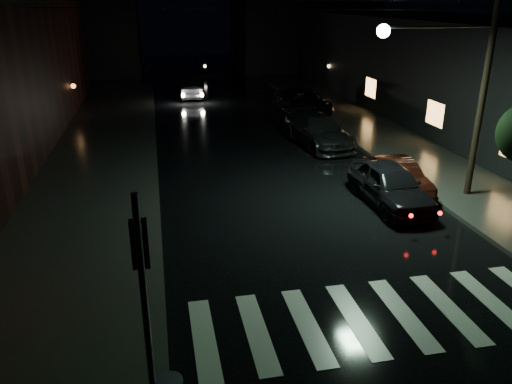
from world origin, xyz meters
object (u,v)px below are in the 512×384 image
parked_car_d (303,102)px  oncoming_car (191,88)px  parked_car_a (390,185)px  parked_car_b (397,176)px  parked_car_c (318,130)px

parked_car_d → oncoming_car: size_ratio=1.29×
parked_car_a → oncoming_car: bearing=102.7°
parked_car_a → parked_car_b: size_ratio=1.16×
parked_car_b → parked_car_a: bearing=-127.1°
parked_car_a → parked_car_d: (1.25, 15.41, 0.03)m
parked_car_a → parked_car_b: (0.87, 1.16, -0.13)m
parked_car_a → parked_car_d: 15.46m
parked_car_b → parked_car_d: size_ratio=0.67×
parked_car_c → parked_car_d: parked_car_d is taller
oncoming_car → parked_car_b: bearing=108.1°
parked_car_d → parked_car_b: bearing=-93.9°
parked_car_b → parked_car_d: 14.26m
parked_car_a → parked_car_c: size_ratio=0.84×
parked_car_d → parked_car_a: bearing=-97.0°
parked_car_a → parked_car_b: parked_car_a is taller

